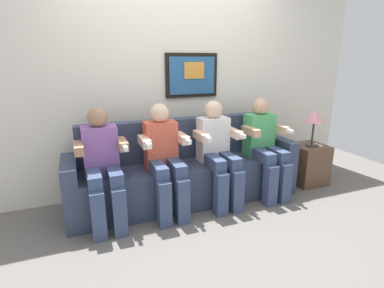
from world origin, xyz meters
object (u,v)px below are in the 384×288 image
object	(u,v)px
couch	(186,174)
side_table_right	(308,164)
person_left_center	(164,156)
person_rightmost	(264,144)
table_lamp	(315,117)
person_right_center	(218,150)
spare_remote_on_table	(318,145)
person_leftmost	(103,163)

from	to	relation	value
couch	side_table_right	distance (m)	1.61
person_left_center	person_rightmost	distance (m)	1.18
side_table_right	table_lamp	xyz separation A→B (m)	(-0.01, -0.03, 0.61)
table_lamp	person_left_center	bearing A→B (deg)	-179.14
person_right_center	table_lamp	world-z (taller)	person_right_center
table_lamp	spare_remote_on_table	size ratio (longest dim) A/B	3.54
spare_remote_on_table	side_table_right	bearing A→B (deg)	143.62
person_leftmost	table_lamp	bearing A→B (deg)	0.64
couch	person_leftmost	distance (m)	0.95
person_rightmost	person_left_center	bearing A→B (deg)	-179.98
spare_remote_on_table	person_right_center	bearing A→B (deg)	-179.73
person_right_center	person_rightmost	xyz separation A→B (m)	(0.59, 0.00, -0.00)
person_rightmost	table_lamp	distance (m)	0.76
side_table_right	person_right_center	bearing A→B (deg)	-177.31
person_leftmost	person_right_center	xyz separation A→B (m)	(1.18, -0.00, 0.00)
person_left_center	person_leftmost	bearing A→B (deg)	179.95
person_left_center	table_lamp	distance (m)	1.91
table_lamp	person_rightmost	bearing A→B (deg)	-177.76
person_rightmost	spare_remote_on_table	distance (m)	0.80
side_table_right	person_leftmost	bearing A→B (deg)	-178.60
person_leftmost	side_table_right	xyz separation A→B (m)	(2.49, 0.06, -0.36)
person_left_center	spare_remote_on_table	world-z (taller)	person_left_center
person_leftmost	person_left_center	xyz separation A→B (m)	(0.59, -0.00, 0.00)
person_leftmost	spare_remote_on_table	distance (m)	2.57
side_table_right	spare_remote_on_table	distance (m)	0.28
side_table_right	person_left_center	bearing A→B (deg)	-178.15
couch	spare_remote_on_table	bearing A→B (deg)	-5.53
person_left_center	spare_remote_on_table	bearing A→B (deg)	0.19
couch	spare_remote_on_table	world-z (taller)	couch
spare_remote_on_table	person_leftmost	bearing A→B (deg)	-179.87
side_table_right	table_lamp	bearing A→B (deg)	-99.82
couch	person_right_center	xyz separation A→B (m)	(0.30, -0.17, 0.29)
person_left_center	table_lamp	xyz separation A→B (m)	(1.89, 0.03, 0.25)
couch	person_left_center	distance (m)	0.45
person_left_center	spare_remote_on_table	distance (m)	1.98
side_table_right	table_lamp	size ratio (longest dim) A/B	1.09
person_leftmost	person_rightmost	xyz separation A→B (m)	(1.77, 0.00, 0.00)
person_right_center	couch	bearing A→B (deg)	150.22
couch	person_right_center	world-z (taller)	person_right_center
person_leftmost	person_left_center	size ratio (longest dim) A/B	1.00
person_rightmost	side_table_right	xyz separation A→B (m)	(0.72, 0.06, -0.36)
person_leftmost	person_right_center	world-z (taller)	same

